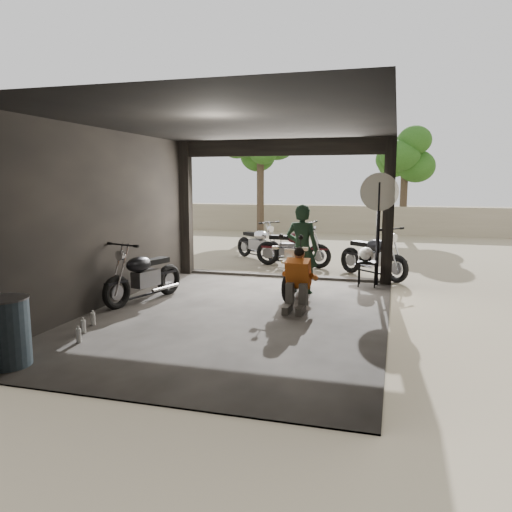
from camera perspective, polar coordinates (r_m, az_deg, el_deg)
The scene contains 16 objects.
ground at distance 8.57m, azimuth -2.20°, elevation -6.86°, with size 80.00×80.00×0.00m, color #7A6D56.
garage at distance 8.83m, azimuth -1.16°, elevation 2.08°, with size 7.00×7.13×3.20m.
boundary_wall at distance 22.06m, azimuth 9.10°, elevation 4.15°, with size 18.00×0.30×1.20m, color gray.
tree_left at distance 21.16m, azimuth 0.51°, elevation 13.24°, with size 2.20×2.20×5.60m.
tree_right at distance 21.89m, azimuth 16.74°, elevation 11.61°, with size 2.20×2.20×5.00m.
main_bike at distance 9.97m, azimuth 4.64°, elevation -1.55°, with size 0.65×1.59×1.06m, color white, non-canonical shape.
left_bike at distance 9.65m, azimuth -12.70°, elevation -1.73°, with size 0.71×1.73×1.17m, color black, non-canonical shape.
outside_bike_a at distance 14.52m, azimuth 0.27°, elevation 1.83°, with size 0.69×1.68×1.13m, color black, non-canonical shape.
outside_bike_b at distance 13.30m, azimuth 4.25°, elevation 1.39°, with size 0.75×1.81×1.23m, color #410F14, non-canonical shape.
outside_bike_c at distance 12.06m, azimuth 13.21°, elevation 0.43°, with size 0.75×1.81×1.23m, color black, non-canonical shape.
rider at distance 10.10m, azimuth 5.27°, elevation 0.77°, with size 0.66×0.44×1.82m, color black.
mechanic at distance 8.71m, azimuth 4.68°, elevation -2.93°, with size 0.55×0.75×1.09m, color orange, non-canonical shape.
stool at distance 11.01m, azimuth 12.61°, elevation -0.99°, with size 0.41×0.41×0.56m.
helmet at distance 10.96m, azimuth 12.42°, elevation 0.20°, with size 0.33×0.35×0.31m, color white.
oil_drum at distance 6.91m, azimuth -26.63°, elevation -7.88°, with size 0.56×0.56×0.87m, color #41596D.
sign_post at distance 11.08m, azimuth 13.84°, elevation 5.14°, with size 0.82×0.08×2.45m.
Camera 1 is at (2.56, -7.85, 2.29)m, focal length 35.00 mm.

